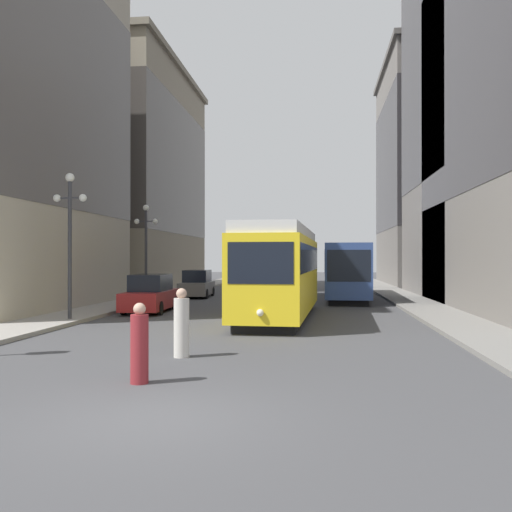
{
  "coord_description": "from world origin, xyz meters",
  "views": [
    {
      "loc": [
        2.67,
        -8.9,
        2.59
      ],
      "look_at": [
        0.3,
        12.36,
        2.69
      ],
      "focal_mm": 39.87,
      "sensor_mm": 36.0,
      "label": 1
    }
  ],
  "objects_px": {
    "streetcar": "(281,270)",
    "pedestrian_crossing_near": "(182,325)",
    "parked_car_left_mid": "(197,285)",
    "lamp_post_left_far": "(146,238)",
    "pedestrian_crossing_far": "(139,346)",
    "lamp_post_left_near": "(70,224)",
    "transit_bus": "(346,269)",
    "parked_car_left_near": "(150,294)"
  },
  "relations": [
    {
      "from": "transit_bus",
      "to": "pedestrian_crossing_near",
      "type": "bearing_deg",
      "value": -101.95
    },
    {
      "from": "parked_car_left_mid",
      "to": "streetcar",
      "type": "bearing_deg",
      "value": -65.63
    },
    {
      "from": "lamp_post_left_near",
      "to": "lamp_post_left_far",
      "type": "bearing_deg",
      "value": 90.0
    },
    {
      "from": "pedestrian_crossing_near",
      "to": "lamp_post_left_far",
      "type": "distance_m",
      "value": 19.01
    },
    {
      "from": "parked_car_left_near",
      "to": "lamp_post_left_far",
      "type": "xyz_separation_m",
      "value": [
        -1.9,
        5.36,
        2.97
      ]
    },
    {
      "from": "parked_car_left_near",
      "to": "lamp_post_left_far",
      "type": "distance_m",
      "value": 6.41
    },
    {
      "from": "streetcar",
      "to": "parked_car_left_near",
      "type": "relative_size",
      "value": 2.48
    },
    {
      "from": "parked_car_left_near",
      "to": "pedestrian_crossing_near",
      "type": "distance_m",
      "value": 13.09
    },
    {
      "from": "streetcar",
      "to": "lamp_post_left_far",
      "type": "bearing_deg",
      "value": 140.5
    },
    {
      "from": "parked_car_left_near",
      "to": "transit_bus",
      "type": "bearing_deg",
      "value": 43.95
    },
    {
      "from": "pedestrian_crossing_near",
      "to": "parked_car_left_mid",
      "type": "bearing_deg",
      "value": 51.45
    },
    {
      "from": "transit_bus",
      "to": "parked_car_left_near",
      "type": "xyz_separation_m",
      "value": [
        -9.88,
        -10.3,
        -1.1
      ]
    },
    {
      "from": "streetcar",
      "to": "lamp_post_left_near",
      "type": "height_order",
      "value": "lamp_post_left_near"
    },
    {
      "from": "parked_car_left_mid",
      "to": "lamp_post_left_far",
      "type": "bearing_deg",
      "value": -112.57
    },
    {
      "from": "parked_car_left_mid",
      "to": "pedestrian_crossing_near",
      "type": "distance_m",
      "value": 23.29
    },
    {
      "from": "pedestrian_crossing_near",
      "to": "parked_car_left_near",
      "type": "bearing_deg",
      "value": 60.57
    },
    {
      "from": "parked_car_left_mid",
      "to": "pedestrian_crossing_far",
      "type": "bearing_deg",
      "value": -82.84
    },
    {
      "from": "transit_bus",
      "to": "parked_car_left_near",
      "type": "bearing_deg",
      "value": -132.51
    },
    {
      "from": "pedestrian_crossing_far",
      "to": "lamp_post_left_near",
      "type": "relative_size",
      "value": 0.28
    },
    {
      "from": "parked_car_left_near",
      "to": "lamp_post_left_far",
      "type": "height_order",
      "value": "lamp_post_left_far"
    },
    {
      "from": "parked_car_left_mid",
      "to": "pedestrian_crossing_near",
      "type": "bearing_deg",
      "value": -81.25
    },
    {
      "from": "streetcar",
      "to": "parked_car_left_mid",
      "type": "bearing_deg",
      "value": 119.43
    },
    {
      "from": "pedestrian_crossing_near",
      "to": "pedestrian_crossing_far",
      "type": "distance_m",
      "value": 3.16
    },
    {
      "from": "transit_bus",
      "to": "lamp_post_left_near",
      "type": "height_order",
      "value": "lamp_post_left_near"
    },
    {
      "from": "pedestrian_crossing_far",
      "to": "transit_bus",
      "type": "bearing_deg",
      "value": 34.8
    },
    {
      "from": "lamp_post_left_near",
      "to": "parked_car_left_mid",
      "type": "bearing_deg",
      "value": 82.97
    },
    {
      "from": "streetcar",
      "to": "pedestrian_crossing_far",
      "type": "height_order",
      "value": "streetcar"
    },
    {
      "from": "parked_car_left_near",
      "to": "pedestrian_crossing_far",
      "type": "height_order",
      "value": "parked_car_left_near"
    },
    {
      "from": "parked_car_left_near",
      "to": "parked_car_left_mid",
      "type": "distance_m",
      "value": 10.57
    },
    {
      "from": "pedestrian_crossing_near",
      "to": "transit_bus",
      "type": "bearing_deg",
      "value": 26.89
    },
    {
      "from": "parked_car_left_mid",
      "to": "pedestrian_crossing_near",
      "type": "height_order",
      "value": "parked_car_left_mid"
    },
    {
      "from": "pedestrian_crossing_far",
      "to": "lamp_post_left_near",
      "type": "xyz_separation_m",
      "value": [
        -6.36,
        10.61,
        3.22
      ]
    },
    {
      "from": "pedestrian_crossing_far",
      "to": "parked_car_left_near",
      "type": "bearing_deg",
      "value": 62.83
    },
    {
      "from": "streetcar",
      "to": "pedestrian_crossing_near",
      "type": "distance_m",
      "value": 10.33
    },
    {
      "from": "lamp_post_left_far",
      "to": "parked_car_left_near",
      "type": "bearing_deg",
      "value": -70.49
    },
    {
      "from": "lamp_post_left_far",
      "to": "pedestrian_crossing_near",
      "type": "bearing_deg",
      "value": -69.85
    },
    {
      "from": "parked_car_left_mid",
      "to": "lamp_post_left_far",
      "type": "relative_size",
      "value": 0.85
    },
    {
      "from": "parked_car_left_near",
      "to": "lamp_post_left_far",
      "type": "bearing_deg",
      "value": 107.27
    },
    {
      "from": "transit_bus",
      "to": "pedestrian_crossing_far",
      "type": "height_order",
      "value": "transit_bus"
    },
    {
      "from": "parked_car_left_mid",
      "to": "lamp_post_left_near",
      "type": "distance_m",
      "value": 15.82
    },
    {
      "from": "lamp_post_left_near",
      "to": "lamp_post_left_far",
      "type": "distance_m",
      "value": 10.18
    },
    {
      "from": "parked_car_left_mid",
      "to": "pedestrian_crossing_far",
      "type": "height_order",
      "value": "parked_car_left_mid"
    }
  ]
}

